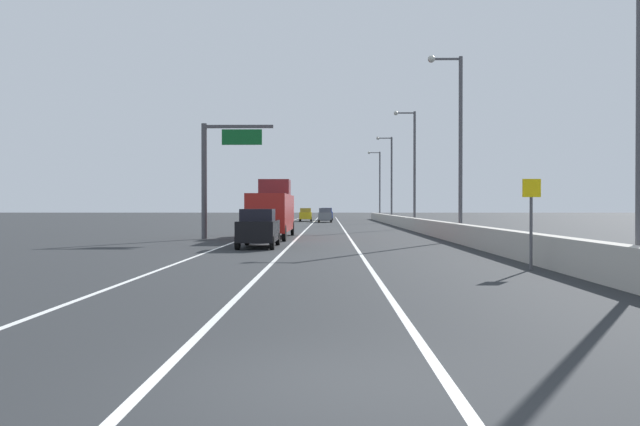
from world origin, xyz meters
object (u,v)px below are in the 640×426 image
lamp_post_right_near (632,40)px  car_black_2 (259,228)px  lamp_post_right_fourth (390,174)px  car_yellow_1 (306,215)px  car_blue_0 (327,214)px  lamp_post_right_third (412,162)px  box_truck (272,211)px  overhead_sign_gantry (216,166)px  lamp_post_right_fifth (378,181)px  lamp_post_right_second (457,136)px  speed_advisory_sign (531,216)px  car_gray_3 (325,215)px

lamp_post_right_near → car_black_2: bearing=126.8°
lamp_post_right_fourth → car_yellow_1: lamp_post_right_fourth is taller
lamp_post_right_near → car_blue_0: (-8.26, 81.57, -5.47)m
lamp_post_right_third → box_truck: bearing=-122.9°
lamp_post_right_third → car_blue_0: (-8.38, 38.02, -5.47)m
car_black_2 → car_blue_0: bearing=87.2°
overhead_sign_gantry → car_blue_0: (7.01, 57.75, -3.75)m
car_black_2 → box_truck: bearing=91.2°
overhead_sign_gantry → car_yellow_1: overhead_sign_gantry is taller
lamp_post_right_third → box_truck: lamp_post_right_third is taller
lamp_post_right_third → lamp_post_right_fifth: same height
lamp_post_right_near → lamp_post_right_second: 21.77m
lamp_post_right_fifth → car_black_2: (-11.87, -71.72, -5.46)m
speed_advisory_sign → car_yellow_1: 70.19m
lamp_post_right_near → lamp_post_right_fourth: (0.11, 65.32, 0.00)m
lamp_post_right_third → lamp_post_right_fifth: (0.23, 43.55, 0.00)m
car_black_2 → box_truck: 9.93m
lamp_post_right_fourth → car_blue_0: lamp_post_right_fourth is taller
speed_advisory_sign → car_gray_3: 64.09m
overhead_sign_gantry → car_black_2: (3.76, -8.45, -3.74)m
lamp_post_right_third → car_yellow_1: size_ratio=2.35×
car_yellow_1 → lamp_post_right_near: bearing=-81.3°
lamp_post_right_second → box_truck: 13.00m
overhead_sign_gantry → car_yellow_1: size_ratio=1.55×
car_black_2 → car_gray_3: (3.08, 52.50, -0.02)m
lamp_post_right_third → speed_advisory_sign: bearing=-92.0°
car_black_2 → lamp_post_right_fourth: bearing=76.9°
lamp_post_right_fifth → car_gray_3: 21.84m
car_yellow_1 → car_black_2: size_ratio=1.06×
speed_advisory_sign → lamp_post_right_third: lamp_post_right_third is taller
overhead_sign_gantry → box_truck: (3.55, 1.44, -2.90)m
overhead_sign_gantry → lamp_post_right_near: size_ratio=0.66×
car_yellow_1 → car_gray_3: 6.45m
lamp_post_right_second → lamp_post_right_fourth: size_ratio=1.00×
speed_advisory_sign → lamp_post_right_near: size_ratio=0.26×
overhead_sign_gantry → lamp_post_right_near: 28.35m
speed_advisory_sign → car_gray_3: size_ratio=0.75×
car_blue_0 → car_black_2: 66.28m
overhead_sign_gantry → lamp_post_right_third: lamp_post_right_third is taller
speed_advisory_sign → lamp_post_right_near: bearing=-73.5°
overhead_sign_gantry → lamp_post_right_fifth: size_ratio=0.66×
lamp_post_right_second → car_black_2: bearing=-150.8°
speed_advisory_sign → lamp_post_right_fifth: 83.06m
lamp_post_right_near → car_black_2: (-11.52, 15.37, -5.46)m
lamp_post_right_near → car_yellow_1: size_ratio=2.35×
car_blue_0 → box_truck: box_truck is taller
overhead_sign_gantry → speed_advisory_sign: 24.31m
car_gray_3 → car_yellow_1: bearing=116.3°
lamp_post_right_fourth → car_gray_3: bearing=163.4°
car_yellow_1 → car_black_2: 58.28m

